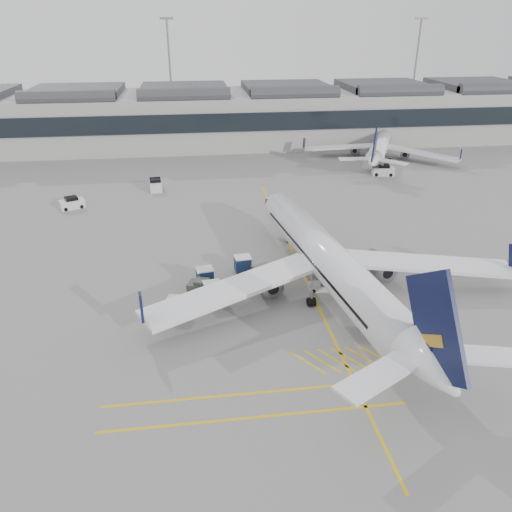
{
  "coord_description": "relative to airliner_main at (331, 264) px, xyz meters",
  "views": [
    {
      "loc": [
        -1.52,
        -38.91,
        25.32
      ],
      "look_at": [
        4.39,
        5.23,
        4.0
      ],
      "focal_mm": 35.0,
      "sensor_mm": 36.0,
      "label": 1
    }
  ],
  "objects": [
    {
      "name": "ramp_agent_a",
      "position": [
        -5.36,
        3.32,
        -2.48
      ],
      "size": [
        0.63,
        0.7,
        1.61
      ],
      "primitive_type": "imported",
      "rotation": [
        0.0,
        0.0,
        1.02
      ],
      "color": "#E0570B",
      "rests_on": "ground"
    },
    {
      "name": "service_van_mid",
      "position": [
        -19.07,
        36.43,
        -2.43
      ],
      "size": [
        2.23,
        3.88,
        1.91
      ],
      "rotation": [
        0.0,
        0.0,
        1.67
      ],
      "color": "silver",
      "rests_on": "ground"
    },
    {
      "name": "service_van_right",
      "position": [
        20.6,
        39.62,
        -2.42
      ],
      "size": [
        4.06,
        2.63,
        1.93
      ],
      "rotation": [
        0.0,
        0.0,
        -0.21
      ],
      "color": "silver",
      "rests_on": "ground"
    },
    {
      "name": "baggage_cart_c",
      "position": [
        -12.43,
        3.22,
        -2.24
      ],
      "size": [
        2.03,
        1.76,
        1.94
      ],
      "rotation": [
        0.0,
        0.0,
        0.14
      ],
      "color": "gray",
      "rests_on": "ground"
    },
    {
      "name": "safety_cone_nose",
      "position": [
        1.63,
        18.26,
        -3.05
      ],
      "size": [
        0.34,
        0.34,
        0.47
      ],
      "primitive_type": "cone",
      "color": "#F24C0A",
      "rests_on": "ground"
    },
    {
      "name": "ground",
      "position": [
        -11.71,
        -3.98,
        -3.29
      ],
      "size": [
        220.0,
        220.0,
        0.0
      ],
      "primitive_type": "plane",
      "color": "gray",
      "rests_on": "ground"
    },
    {
      "name": "baggage_cart_b",
      "position": [
        -15.42,
        -1.93,
        -2.39
      ],
      "size": [
        1.89,
        1.7,
        1.68
      ],
      "rotation": [
        0.0,
        0.0,
        -0.28
      ],
      "color": "gray",
      "rests_on": "ground"
    },
    {
      "name": "baggage_cart_a",
      "position": [
        -8.22,
        5.53,
        -2.24
      ],
      "size": [
        2.0,
        1.7,
        1.96
      ],
      "rotation": [
        0.0,
        0.0,
        0.09
      ],
      "color": "gray",
      "rests_on": "ground"
    },
    {
      "name": "light_masts",
      "position": [
        -13.38,
        82.02,
        11.21
      ],
      "size": [
        113.0,
        0.6,
        25.45
      ],
      "color": "slate",
      "rests_on": "ground"
    },
    {
      "name": "ramp_agent_b",
      "position": [
        -7.43,
        3.8,
        -2.45
      ],
      "size": [
        1.03,
        0.98,
        1.68
      ],
      "primitive_type": "imported",
      "rotation": [
        0.0,
        0.0,
        3.71
      ],
      "color": "#FF4B0D",
      "rests_on": "ground"
    },
    {
      "name": "baggage_cart_d",
      "position": [
        -11.8,
        0.09,
        -2.25
      ],
      "size": [
        2.07,
        1.81,
        1.93
      ],
      "rotation": [
        0.0,
        0.0,
        0.18
      ],
      "color": "gray",
      "rests_on": "ground"
    },
    {
      "name": "service_van_left",
      "position": [
        -30.81,
        29.22,
        -2.51
      ],
      "size": [
        3.79,
        2.97,
        1.74
      ],
      "rotation": [
        0.0,
        0.0,
        0.44
      ],
      "color": "silver",
      "rests_on": "ground"
    },
    {
      "name": "belt_loader",
      "position": [
        -0.31,
        0.72,
        -2.78
      ],
      "size": [
        4.32,
        1.69,
        1.75
      ],
      "rotation": [
        0.0,
        0.0,
        -0.08
      ],
      "color": "#BBB9B2",
      "rests_on": "ground"
    },
    {
      "name": "safety_cone_engine",
      "position": [
        2.21,
        4.83,
        -3.05
      ],
      "size": [
        0.33,
        0.33,
        0.46
      ],
      "primitive_type": "cone",
      "color": "#F24C0A",
      "rests_on": "ground"
    },
    {
      "name": "airliner_far",
      "position": [
        24.0,
        50.72,
        -0.7
      ],
      "size": [
        27.69,
        30.55,
        8.8
      ],
      "rotation": [
        0.0,
        0.0,
        -0.45
      ],
      "color": "white",
      "rests_on": "ground"
    },
    {
      "name": "terminal",
      "position": [
        -11.71,
        67.95,
        2.85
      ],
      "size": [
        200.0,
        20.45,
        12.4
      ],
      "color": "#9E9E99",
      "rests_on": "ground"
    },
    {
      "name": "airliner_main",
      "position": [
        0.0,
        0.0,
        0.0
      ],
      "size": [
        38.15,
        41.94,
        11.18
      ],
      "rotation": [
        0.0,
        0.0,
        0.13
      ],
      "color": "white",
      "rests_on": "ground"
    },
    {
      "name": "pushback_tug",
      "position": [
        -12.81,
        1.57,
        -2.61
      ],
      "size": [
        3.14,
        2.55,
        1.53
      ],
      "rotation": [
        0.0,
        0.0,
        -0.39
      ],
      "color": "#474A3F",
      "rests_on": "ground"
    },
    {
      "name": "apron_markings",
      "position": [
        -1.71,
        6.02,
        -3.28
      ],
      "size": [
        0.25,
        60.0,
        0.01
      ],
      "primitive_type": "cube",
      "color": "gold",
      "rests_on": "ground"
    }
  ]
}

